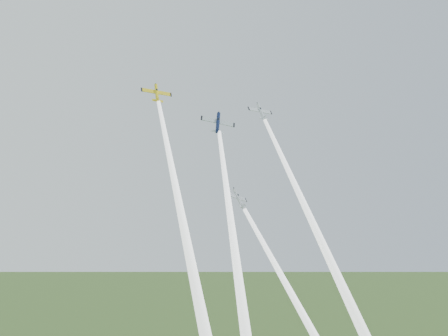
% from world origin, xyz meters
% --- Properties ---
extents(plane_yellow, '(8.85, 6.15, 7.83)m').
position_xyz_m(plane_yellow, '(-13.09, 5.66, 111.44)').
color(plane_yellow, yellow).
extents(smoke_trail_yellow, '(5.50, 37.85, 52.89)m').
position_xyz_m(smoke_trail_yellow, '(-14.76, -14.04, 83.03)').
color(smoke_trail_yellow, white).
extents(plane_navy, '(11.13, 7.96, 9.43)m').
position_xyz_m(plane_navy, '(0.59, -1.40, 103.86)').
color(plane_navy, '#0D183D').
extents(smoke_trail_navy, '(12.94, 37.04, 53.10)m').
position_xyz_m(smoke_trail_navy, '(-5.02, -20.43, 75.34)').
color(smoke_trail_navy, white).
extents(plane_silver_right, '(7.52, 5.69, 7.06)m').
position_xyz_m(plane_silver_right, '(14.23, 0.69, 108.36)').
color(plane_silver_right, silver).
extents(smoke_trail_silver_right, '(5.00, 38.83, 54.29)m').
position_xyz_m(smoke_trail_silver_right, '(15.64, -19.52, 79.25)').
color(smoke_trail_silver_right, white).
extents(plane_silver_low, '(7.35, 7.39, 7.33)m').
position_xyz_m(plane_silver_low, '(1.61, -10.26, 84.60)').
color(plane_silver_low, '#AAB0B8').
extents(smoke_trail_silver_low, '(16.08, 34.17, 50.43)m').
position_xyz_m(smoke_trail_silver_low, '(8.93, -27.70, 57.42)').
color(smoke_trail_silver_low, white).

